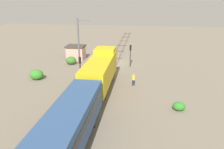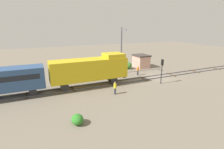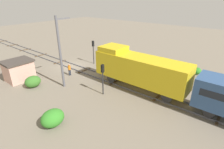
# 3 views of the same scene
# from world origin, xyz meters

# --- Properties ---
(ground_plane) EXTENTS (108.49, 108.49, 0.00)m
(ground_plane) POSITION_xyz_m (0.00, 0.00, 0.00)
(ground_plane) COLOR #756B5B
(railway_track) EXTENTS (2.40, 72.33, 0.16)m
(railway_track) POSITION_xyz_m (0.00, -0.00, 0.07)
(railway_track) COLOR #595960
(railway_track) RESTS_ON ground
(locomotive) EXTENTS (2.90, 11.60, 4.60)m
(locomotive) POSITION_xyz_m (0.00, 12.34, 2.77)
(locomotive) COLOR gold
(locomotive) RESTS_ON railway_track
(traffic_signal_near) EXTENTS (0.32, 0.34, 3.85)m
(traffic_signal_near) POSITION_xyz_m (-3.20, 1.96, 2.69)
(traffic_signal_near) COLOR #262628
(traffic_signal_near) RESTS_ON ground
(traffic_signal_mid) EXTENTS (0.32, 0.34, 3.63)m
(traffic_signal_mid) POSITION_xyz_m (3.40, 9.86, 2.54)
(traffic_signal_mid) COLOR #262628
(traffic_signal_mid) RESTS_ON ground
(worker_near_track) EXTENTS (0.38, 0.38, 1.70)m
(worker_near_track) POSITION_xyz_m (2.40, 2.67, 1.00)
(worker_near_track) COLOR #262B38
(worker_near_track) RESTS_ON ground
(worker_by_signal) EXTENTS (0.38, 0.38, 1.70)m
(worker_by_signal) POSITION_xyz_m (-4.20, 10.36, 1.00)
(worker_by_signal) COLOR #262B38
(worker_by_signal) RESTS_ON ground
(catenary_mast) EXTENTS (1.94, 0.28, 8.46)m
(catenary_mast) POSITION_xyz_m (4.94, 4.79, 4.48)
(catenary_mast) COLOR #595960
(catenary_mast) RESTS_ON ground
(relay_hut) EXTENTS (3.50, 2.90, 2.74)m
(relay_hut) POSITION_xyz_m (7.50, -1.36, 1.39)
(relay_hut) COLOR #D19E8C
(relay_hut) RESTS_ON ground
(bush_near) EXTENTS (1.33, 1.09, 0.97)m
(bush_near) POSITION_xyz_m (-9.42, 16.63, 0.49)
(bush_near) COLOR #2D7A26
(bush_near) RESTS_ON ground
(bush_mid) EXTENTS (1.95, 1.59, 1.42)m
(bush_mid) POSITION_xyz_m (7.46, 1.92, 0.71)
(bush_mid) COLOR #366C26
(bush_mid) RESTS_ON ground
(bush_far) EXTENTS (2.07, 1.69, 1.50)m
(bush_far) POSITION_xyz_m (10.09, 10.03, 0.75)
(bush_far) COLOR #327E26
(bush_far) RESTS_ON ground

